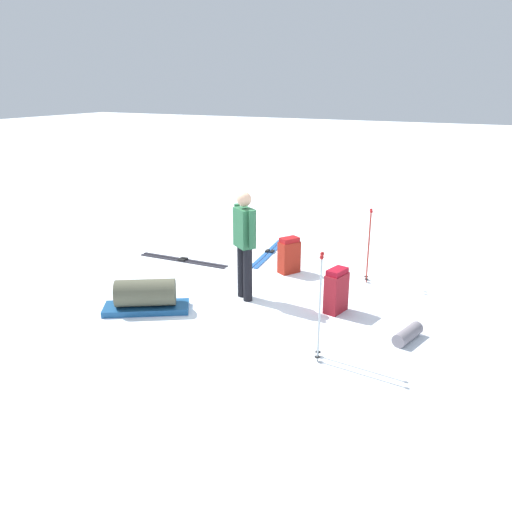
{
  "coord_description": "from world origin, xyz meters",
  "views": [
    {
      "loc": [
        6.73,
        3.41,
        3.24
      ],
      "look_at": [
        0.0,
        0.0,
        0.7
      ],
      "focal_mm": 36.34,
      "sensor_mm": 36.0,
      "label": 1
    }
  ],
  "objects_px": {
    "ski_pair_near": "(183,260)",
    "backpack_large_dark": "(336,291)",
    "gear_sled": "(146,297)",
    "ski_poles_planted_far": "(320,302)",
    "sleeping_mat_rolled": "(408,334)",
    "backpack_bright": "(289,256)",
    "skier_standing": "(244,240)",
    "ski_poles_planted_near": "(369,242)",
    "ski_pair_far": "(270,252)"
  },
  "relations": [
    {
      "from": "skier_standing",
      "to": "ski_pair_far",
      "type": "height_order",
      "value": "skier_standing"
    },
    {
      "from": "ski_pair_near",
      "to": "sleeping_mat_rolled",
      "type": "bearing_deg",
      "value": 73.39
    },
    {
      "from": "ski_poles_planted_far",
      "to": "ski_poles_planted_near",
      "type": "bearing_deg",
      "value": -176.41
    },
    {
      "from": "ski_pair_far",
      "to": "ski_poles_planted_near",
      "type": "relative_size",
      "value": 1.58
    },
    {
      "from": "ski_pair_far",
      "to": "backpack_large_dark",
      "type": "relative_size",
      "value": 2.97
    },
    {
      "from": "sleeping_mat_rolled",
      "to": "gear_sled",
      "type": "bearing_deg",
      "value": -77.67
    },
    {
      "from": "backpack_large_dark",
      "to": "backpack_bright",
      "type": "bearing_deg",
      "value": -133.47
    },
    {
      "from": "ski_poles_planted_far",
      "to": "sleeping_mat_rolled",
      "type": "distance_m",
      "value": 1.48
    },
    {
      "from": "ski_pair_near",
      "to": "gear_sled",
      "type": "bearing_deg",
      "value": 20.91
    },
    {
      "from": "backpack_bright",
      "to": "ski_poles_planted_near",
      "type": "xyz_separation_m",
      "value": [
        -0.2,
        1.36,
        0.38
      ]
    },
    {
      "from": "backpack_bright",
      "to": "ski_poles_planted_far",
      "type": "xyz_separation_m",
      "value": [
        2.65,
        1.54,
        0.44
      ]
    },
    {
      "from": "skier_standing",
      "to": "sleeping_mat_rolled",
      "type": "height_order",
      "value": "skier_standing"
    },
    {
      "from": "backpack_large_dark",
      "to": "backpack_bright",
      "type": "xyz_separation_m",
      "value": [
        -1.22,
        -1.29,
        -0.01
      ]
    },
    {
      "from": "skier_standing",
      "to": "ski_pair_near",
      "type": "distance_m",
      "value": 2.37
    },
    {
      "from": "gear_sled",
      "to": "ski_poles_planted_near",
      "type": "bearing_deg",
      "value": 135.82
    },
    {
      "from": "sleeping_mat_rolled",
      "to": "ski_pair_near",
      "type": "bearing_deg",
      "value": -106.61
    },
    {
      "from": "skier_standing",
      "to": "ski_poles_planted_far",
      "type": "relative_size",
      "value": 1.24
    },
    {
      "from": "ski_pair_far",
      "to": "ski_poles_planted_near",
      "type": "bearing_deg",
      "value": 72.82
    },
    {
      "from": "backpack_large_dark",
      "to": "ski_poles_planted_near",
      "type": "distance_m",
      "value": 1.47
    },
    {
      "from": "ski_poles_planted_near",
      "to": "ski_poles_planted_far",
      "type": "bearing_deg",
      "value": 3.59
    },
    {
      "from": "ski_pair_near",
      "to": "backpack_large_dark",
      "type": "height_order",
      "value": "backpack_large_dark"
    },
    {
      "from": "ski_poles_planted_near",
      "to": "ski_pair_near",
      "type": "bearing_deg",
      "value": -81.11
    },
    {
      "from": "ski_pair_far",
      "to": "gear_sled",
      "type": "height_order",
      "value": "gear_sled"
    },
    {
      "from": "backpack_bright",
      "to": "ski_poles_planted_near",
      "type": "bearing_deg",
      "value": 98.5
    },
    {
      "from": "backpack_bright",
      "to": "ski_poles_planted_far",
      "type": "bearing_deg",
      "value": 30.15
    },
    {
      "from": "backpack_bright",
      "to": "ski_pair_far",
      "type": "bearing_deg",
      "value": -137.83
    },
    {
      "from": "ski_pair_far",
      "to": "backpack_large_dark",
      "type": "xyz_separation_m",
      "value": [
        2.09,
        2.07,
        0.32
      ]
    },
    {
      "from": "ski_pair_near",
      "to": "ski_poles_planted_far",
      "type": "relative_size",
      "value": 1.36
    },
    {
      "from": "ski_poles_planted_far",
      "to": "gear_sled",
      "type": "distance_m",
      "value": 2.83
    },
    {
      "from": "backpack_bright",
      "to": "ski_pair_near",
      "type": "bearing_deg",
      "value": -80.85
    },
    {
      "from": "skier_standing",
      "to": "backpack_bright",
      "type": "distance_m",
      "value": 1.53
    },
    {
      "from": "ski_pair_near",
      "to": "sleeping_mat_rolled",
      "type": "relative_size",
      "value": 3.38
    },
    {
      "from": "ski_poles_planted_near",
      "to": "sleeping_mat_rolled",
      "type": "relative_size",
      "value": 2.29
    },
    {
      "from": "skier_standing",
      "to": "gear_sled",
      "type": "xyz_separation_m",
      "value": [
        1.08,
        -1.08,
        -0.73
      ]
    },
    {
      "from": "ski_pair_near",
      "to": "ski_poles_planted_near",
      "type": "height_order",
      "value": "ski_poles_planted_near"
    },
    {
      "from": "gear_sled",
      "to": "backpack_large_dark",
      "type": "bearing_deg",
      "value": 116.34
    },
    {
      "from": "ski_pair_far",
      "to": "sleeping_mat_rolled",
      "type": "relative_size",
      "value": 3.64
    },
    {
      "from": "gear_sled",
      "to": "ski_poles_planted_far",
      "type": "bearing_deg",
      "value": 86.21
    },
    {
      "from": "backpack_large_dark",
      "to": "ski_poles_planted_near",
      "type": "relative_size",
      "value": 0.53
    },
    {
      "from": "ski_poles_planted_far",
      "to": "gear_sled",
      "type": "height_order",
      "value": "ski_poles_planted_far"
    },
    {
      "from": "skier_standing",
      "to": "ski_pair_near",
      "type": "height_order",
      "value": "skier_standing"
    },
    {
      "from": "backpack_bright",
      "to": "sleeping_mat_rolled",
      "type": "xyz_separation_m",
      "value": [
        1.67,
        2.43,
        -0.23
      ]
    },
    {
      "from": "ski_pair_far",
      "to": "gear_sled",
      "type": "bearing_deg",
      "value": -7.67
    },
    {
      "from": "ski_poles_planted_far",
      "to": "sleeping_mat_rolled",
      "type": "relative_size",
      "value": 2.49
    },
    {
      "from": "skier_standing",
      "to": "backpack_large_dark",
      "type": "xyz_separation_m",
      "value": [
        -0.16,
        1.44,
        -0.63
      ]
    },
    {
      "from": "skier_standing",
      "to": "ski_poles_planted_far",
      "type": "height_order",
      "value": "skier_standing"
    },
    {
      "from": "ski_pair_far",
      "to": "ski_poles_planted_near",
      "type": "distance_m",
      "value": 2.35
    },
    {
      "from": "ski_poles_planted_far",
      "to": "sleeping_mat_rolled",
      "type": "height_order",
      "value": "ski_poles_planted_far"
    },
    {
      "from": "ski_pair_near",
      "to": "ski_pair_far",
      "type": "xyz_separation_m",
      "value": [
        -1.2,
        1.27,
        -0.0
      ]
    },
    {
      "from": "skier_standing",
      "to": "ski_poles_planted_far",
      "type": "distance_m",
      "value": 2.12
    }
  ]
}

